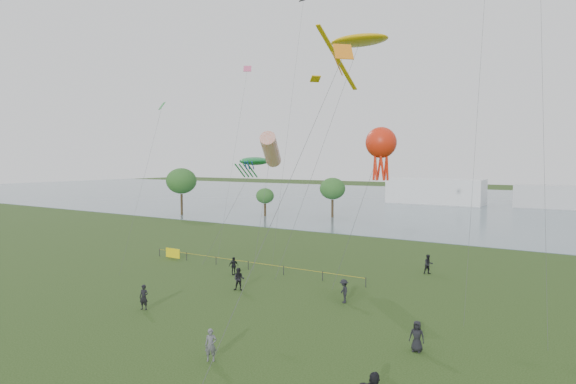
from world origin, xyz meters
The scene contains 19 objects.
ground_plane centered at (0.00, 0.00, 0.00)m, with size 400.00×400.00×0.00m, color #1C3310.
lake centered at (0.00, 100.00, 0.02)m, with size 400.00×120.00×0.08m, color slate.
pavilion_left centered at (-12.00, 95.00, 3.00)m, with size 22.00×8.00×6.00m, color white.
pavilion_right centered at (14.00, 98.00, 2.50)m, with size 18.00×7.00×5.00m, color silver.
trees centered at (-36.36, 49.72, 5.78)m, with size 31.18×16.78×8.91m.
fence centered at (-14.09, 15.55, 0.55)m, with size 24.07×0.07×1.05m.
kite_flyer centered at (2.96, -2.19, 0.84)m, with size 0.61×0.40×1.69m, color #57585F.
spectator_a centered at (-4.19, 9.31, 0.91)m, with size 0.88×0.69×1.81m, color black.
spectator_b centered at (4.36, 10.73, 0.87)m, with size 1.12×0.65×1.74m, color black.
spectator_c centered at (-7.86, 13.18, 0.82)m, with size 0.96×0.40×1.63m, color black.
spectator_d centered at (11.61, 4.74, 0.84)m, with size 0.82×0.54×1.69m, color black.
spectator_f centered at (-6.73, 1.85, 0.88)m, with size 0.64×0.42×1.76m, color black.
spectator_g centered at (7.02, 22.94, 0.90)m, with size 0.87×0.68×1.79m, color black.
kite_stingray centered at (1.38, 19.59, 20.98)m, with size 7.83×10.15×21.47m.
kite_windsock centered at (-8.44, 20.05, 11.46)m, with size 4.14×7.05×13.30m.
kite_creature centered at (-11.69, 21.72, 10.27)m, with size 2.81×9.04×10.74m.
kite_octopus centered at (5.64, 14.39, 11.68)m, with size 4.89×2.38×12.94m.
kite_delta centered at (4.56, 8.97, 16.71)m, with size 1.44×16.49×18.49m.
small_kites centered at (-2.14, 18.83, 23.34)m, with size 34.73×11.60×13.44m.
Camera 1 is at (19.29, -20.60, 10.39)m, focal length 30.00 mm.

